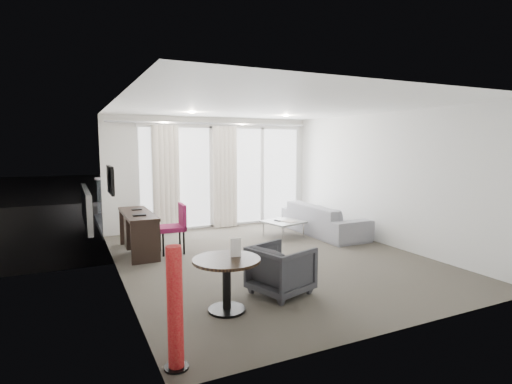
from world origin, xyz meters
name	(u,v)px	position (x,y,z in m)	size (l,w,h in m)	color
floor	(271,258)	(0.00, 0.00, 0.00)	(5.00, 6.00, 0.00)	#464138
ceiling	(271,107)	(0.00, 0.00, 2.60)	(5.00, 6.00, 0.00)	white
wall_left	(118,192)	(-2.50, 0.00, 1.30)	(0.00, 6.00, 2.60)	silver
wall_right	(383,179)	(2.50, 0.00, 1.30)	(0.00, 6.00, 2.60)	silver
wall_front	(406,210)	(0.00, -3.00, 1.30)	(5.00, 0.00, 2.60)	silver
window_panel	(225,177)	(0.30, 2.98, 1.20)	(4.00, 0.02, 2.38)	white
window_frame	(225,177)	(0.30, 2.97, 1.20)	(4.10, 0.06, 2.44)	white
curtain_left	(166,179)	(-1.15, 2.82, 1.20)	(0.60, 0.20, 2.38)	silver
curtain_right	(225,177)	(0.25, 2.82, 1.20)	(0.60, 0.20, 2.38)	silver
curtain_track	(215,124)	(0.00, 2.82, 2.45)	(4.80, 0.04, 0.04)	#B2B2B7
downlight_a	(192,112)	(-0.90, 1.60, 2.59)	(0.12, 0.12, 0.02)	#FFE0B2
downlight_b	(286,116)	(1.20, 1.60, 2.59)	(0.12, 0.12, 0.02)	#FFE0B2
desk	(138,233)	(-2.02, 1.36, 0.37)	(0.50, 1.59, 0.74)	black
tv	(110,180)	(-2.46, 1.45, 1.35)	(0.05, 0.80, 0.50)	black
desk_chair	(171,229)	(-1.47, 1.09, 0.45)	(0.49, 0.46, 0.90)	maroon
round_table	(227,285)	(-1.50, -1.74, 0.32)	(0.80, 0.80, 0.64)	black
menu_card	(236,251)	(-1.37, -1.72, 0.72)	(0.12, 0.02, 0.23)	white
red_lamp	(175,308)	(-2.36, -2.69, 0.56)	(0.22, 0.22, 1.11)	#B22020
tub_armchair	(281,270)	(-0.65, -1.52, 0.33)	(0.70, 0.72, 0.66)	#2F2F34
coffee_table	(283,229)	(1.01, 1.35, 0.17)	(0.75, 0.75, 0.34)	gray
remote	(277,220)	(0.90, 1.42, 0.36)	(0.04, 0.14, 0.02)	black
magazine	(289,220)	(1.09, 1.24, 0.36)	(0.21, 0.27, 0.02)	gray
sofa	(324,219)	(1.95, 1.19, 0.33)	(2.27, 0.89, 0.66)	gray
terrace_slab	(206,218)	(0.30, 4.50, -0.06)	(5.60, 3.00, 0.12)	#4D4D50
rattan_chair_a	(211,199)	(0.52, 4.65, 0.44)	(0.60, 0.60, 0.88)	#442A16
rattan_chair_b	(249,199)	(1.57, 4.34, 0.41)	(0.56, 0.56, 0.82)	#442A16
rattan_table	(254,202)	(1.84, 4.58, 0.27)	(0.54, 0.54, 0.54)	#442A16
balustrade	(190,192)	(0.30, 5.95, 0.50)	(5.50, 0.06, 1.05)	#B2B2B7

